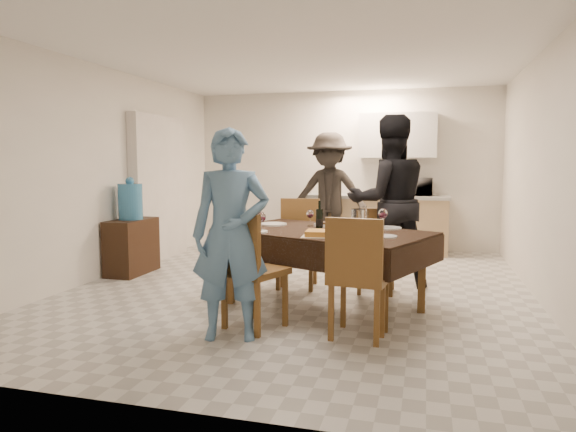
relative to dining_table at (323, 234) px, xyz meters
name	(u,v)px	position (x,y,z in m)	size (l,w,h in m)	color
floor	(300,288)	(-0.40, 0.70, -0.73)	(5.00, 6.00, 0.02)	beige
ceiling	(301,54)	(-0.40, 0.70, 1.87)	(5.00, 6.00, 0.02)	white
wall_back	(343,170)	(-0.40, 3.70, 0.57)	(5.00, 0.02, 2.60)	silver
wall_front	(172,186)	(-0.40, -2.30, 0.57)	(5.00, 0.02, 2.60)	silver
wall_left	(105,173)	(-2.90, 0.70, 0.57)	(0.02, 6.00, 2.60)	silver
wall_right	(547,175)	(2.10, 0.70, 0.57)	(0.02, 6.00, 2.60)	silver
stub_partition	(159,188)	(-2.82, 1.90, 0.32)	(0.15, 1.40, 2.10)	silver
kitchen_base_cabinet	(376,225)	(0.20, 3.38, -0.30)	(2.20, 0.60, 0.86)	tan
kitchen_worktop	(377,196)	(0.20, 3.38, 0.15)	(2.24, 0.64, 0.05)	#9B9C97
upper_cabinet	(398,136)	(0.50, 3.52, 1.12)	(1.20, 0.34, 0.70)	silver
dining_table	(323,234)	(0.00, 0.00, 0.00)	(2.25, 1.80, 0.77)	black
chair_near_left	(251,259)	(-0.45, -0.85, -0.11)	(0.60, 0.62, 0.55)	brown
chair_near_right	(358,266)	(0.45, -0.84, -0.12)	(0.50, 0.50, 0.54)	brown
chair_far_left	(295,235)	(-0.45, 0.65, -0.12)	(0.49, 0.49, 0.54)	brown
chair_far_right	(376,243)	(0.45, 0.66, -0.17)	(0.42, 0.42, 0.49)	brown
console	(132,246)	(-2.68, 0.90, -0.38)	(0.38, 0.76, 0.70)	black
water_jug	(130,202)	(-2.68, 0.90, 0.20)	(0.30, 0.30, 0.46)	#3C8FCB
wine_bottle	(319,215)	(-0.05, 0.05, 0.18)	(0.07, 0.07, 0.29)	black
water_pitcher	(359,221)	(0.35, -0.05, 0.15)	(0.14, 0.14, 0.22)	white
savoury_tart	(326,233)	(0.10, -0.38, 0.06)	(0.42, 0.31, 0.05)	gold
salad_bowl	(357,225)	(0.30, 0.18, 0.07)	(0.20, 0.20, 0.08)	white
mushroom_dish	(324,225)	(-0.05, 0.28, 0.05)	(0.19, 0.19, 0.03)	white
wine_glass_a	(262,222)	(-0.55, -0.25, 0.13)	(0.09, 0.09, 0.19)	white
wine_glass_b	(383,219)	(0.55, 0.25, 0.14)	(0.09, 0.09, 0.21)	white
wine_glass_c	(310,218)	(-0.20, 0.30, 0.12)	(0.08, 0.08, 0.17)	white
plate_near_left	(255,232)	(-0.60, -0.30, 0.04)	(0.24, 0.24, 0.01)	white
plate_near_right	(383,236)	(0.60, -0.30, 0.04)	(0.24, 0.24, 0.01)	white
plate_far_left	(273,224)	(-0.60, 0.30, 0.04)	(0.29, 0.29, 0.02)	white
plate_far_right	(388,228)	(0.60, 0.30, 0.04)	(0.26, 0.26, 0.02)	white
microwave	(416,187)	(0.80, 3.38, 0.32)	(0.50, 0.34, 0.28)	silver
person_near	(231,234)	(-0.55, -1.05, 0.12)	(0.62, 0.41, 1.70)	#5581AC
person_far	(389,202)	(0.55, 1.05, 0.25)	(0.95, 0.74, 1.96)	black
person_kitchen	(329,194)	(-0.49, 2.93, 0.21)	(1.21, 0.70, 1.88)	black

